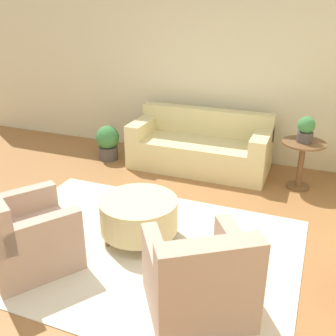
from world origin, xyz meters
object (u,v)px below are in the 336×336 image
object	(u,v)px
potted_plant_on_side_table	(306,129)
potted_plant_floor	(108,142)
armchair_left	(24,236)
armchair_right	(199,280)
ottoman_table	(139,215)
side_table	(302,156)
couch	(200,148)

from	to	relation	value
potted_plant_on_side_table	potted_plant_floor	world-z (taller)	potted_plant_on_side_table
armchair_left	potted_plant_on_side_table	world-z (taller)	potted_plant_on_side_table
armchair_right	potted_plant_floor	world-z (taller)	armchair_right
ottoman_table	side_table	distance (m)	2.54
armchair_right	potted_plant_floor	distance (m)	3.72
couch	armchair_left	size ratio (longest dim) A/B	1.87
ottoman_table	potted_plant_on_side_table	distance (m)	2.59
ottoman_table	side_table	xyz separation A→B (m)	(1.54, 2.01, 0.16)
couch	side_table	size ratio (longest dim) A/B	3.12
couch	potted_plant_floor	bearing A→B (deg)	-172.00
couch	armchair_left	world-z (taller)	couch
armchair_right	side_table	size ratio (longest dim) A/B	1.66
couch	potted_plant_on_side_table	xyz separation A→B (m)	(1.52, -0.16, 0.54)
side_table	potted_plant_on_side_table	world-z (taller)	potted_plant_on_side_table
side_table	potted_plant_floor	size ratio (longest dim) A/B	1.19
ottoman_table	potted_plant_floor	distance (m)	2.47
armchair_left	ottoman_table	distance (m)	1.19
armchair_right	ottoman_table	size ratio (longest dim) A/B	1.33
side_table	potted_plant_floor	xyz separation A→B (m)	(-3.04, -0.05, -0.17)
potted_plant_on_side_table	armchair_right	bearing A→B (deg)	-101.65
ottoman_table	potted_plant_floor	size ratio (longest dim) A/B	1.49
ottoman_table	side_table	size ratio (longest dim) A/B	1.25
armchair_left	potted_plant_floor	size ratio (longest dim) A/B	1.98
couch	potted_plant_floor	distance (m)	1.53
couch	potted_plant_on_side_table	bearing A→B (deg)	-6.20
side_table	armchair_left	bearing A→B (deg)	-129.92
armchair_left	potted_plant_floor	bearing A→B (deg)	103.20
side_table	potted_plant_floor	world-z (taller)	side_table
couch	side_table	world-z (taller)	couch
ottoman_table	potted_plant_floor	world-z (taller)	potted_plant_floor
armchair_right	ottoman_table	xyz separation A→B (m)	(-0.95, 0.83, -0.03)
ottoman_table	potted_plant_on_side_table	world-z (taller)	potted_plant_on_side_table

